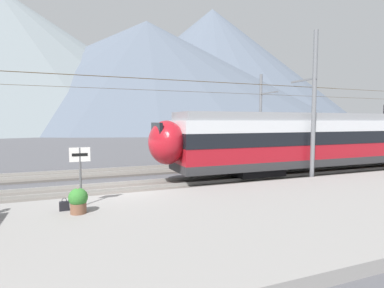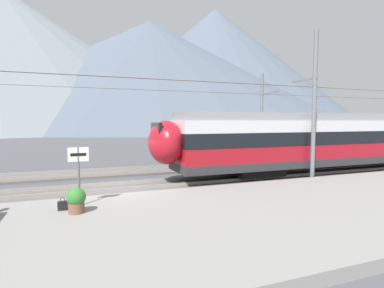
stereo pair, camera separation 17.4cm
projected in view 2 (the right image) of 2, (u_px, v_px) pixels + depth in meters
ground_plane at (125, 194)px, 13.82m from camera, size 400.00×400.00×0.00m
platform_slab at (151, 229)px, 8.91m from camera, size 120.00×8.17×0.34m
track_near at (122, 188)px, 14.70m from camera, size 120.00×3.00×0.28m
track_far at (112, 172)px, 19.28m from camera, size 120.00×3.00×0.28m
train_near_platform at (347, 139)px, 19.71m from camera, size 26.31×2.87×4.27m
train_far_track at (361, 134)px, 26.83m from camera, size 30.51×3.00×4.27m
catenary_mast_mid at (313, 105)px, 16.49m from camera, size 49.61×2.03×8.29m
catenary_mast_far_side at (263, 115)px, 25.35m from camera, size 49.61×2.47×7.33m
platform_sign at (79, 163)px, 10.59m from camera, size 0.70×0.08×2.10m
handbag_near_sign at (63, 206)px, 10.18m from camera, size 0.32×0.18×0.44m
potted_plant_platform_edge at (76, 199)px, 9.84m from camera, size 0.61×0.61×0.84m
mountain_left_ridge at (0, 58)px, 141.79m from camera, size 204.65×204.65×66.92m
mountain_central_peak at (150, 75)px, 156.30m from camera, size 194.52×194.52×54.98m
mountain_right_ridge at (215, 68)px, 199.14m from camera, size 181.65×181.65×77.01m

